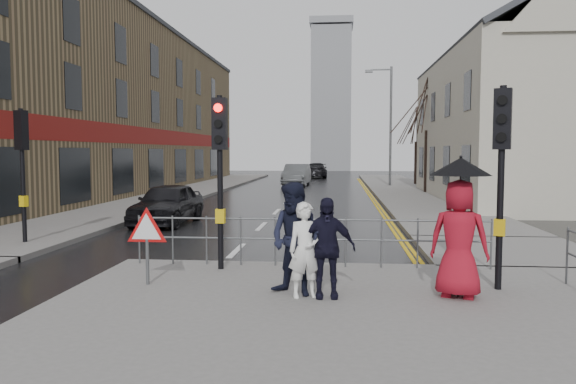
% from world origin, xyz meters
% --- Properties ---
extents(ground, '(120.00, 120.00, 0.00)m').
position_xyz_m(ground, '(0.00, 0.00, 0.00)').
color(ground, black).
rests_on(ground, ground).
extents(near_pavement, '(10.00, 9.00, 0.14)m').
position_xyz_m(near_pavement, '(3.00, -3.50, 0.07)').
color(near_pavement, '#605E5B').
rests_on(near_pavement, ground).
extents(left_pavement, '(4.00, 44.00, 0.14)m').
position_xyz_m(left_pavement, '(-6.50, 23.00, 0.07)').
color(left_pavement, '#605E5B').
rests_on(left_pavement, ground).
extents(right_pavement, '(4.00, 40.00, 0.14)m').
position_xyz_m(right_pavement, '(6.50, 25.00, 0.07)').
color(right_pavement, '#605E5B').
rests_on(right_pavement, ground).
extents(pavement_bridge_right, '(4.00, 4.20, 0.14)m').
position_xyz_m(pavement_bridge_right, '(6.50, 3.00, 0.07)').
color(pavement_bridge_right, '#605E5B').
rests_on(pavement_bridge_right, ground).
extents(building_left_terrace, '(8.00, 42.00, 10.00)m').
position_xyz_m(building_left_terrace, '(-12.00, 22.00, 5.00)').
color(building_left_terrace, olive).
rests_on(building_left_terrace, ground).
extents(building_right_cream, '(9.00, 16.40, 10.10)m').
position_xyz_m(building_right_cream, '(12.00, 18.00, 4.78)').
color(building_right_cream, '#B3AE9C').
rests_on(building_right_cream, ground).
extents(church_tower, '(5.00, 5.00, 18.00)m').
position_xyz_m(church_tower, '(1.50, 62.00, 9.00)').
color(church_tower, gray).
rests_on(church_tower, ground).
extents(traffic_signal_near_left, '(0.28, 0.27, 3.40)m').
position_xyz_m(traffic_signal_near_left, '(0.20, 0.20, 2.46)').
color(traffic_signal_near_left, black).
rests_on(traffic_signal_near_left, near_pavement).
extents(traffic_signal_near_right, '(0.34, 0.33, 3.40)m').
position_xyz_m(traffic_signal_near_right, '(5.20, -1.00, 2.46)').
color(traffic_signal_near_right, black).
rests_on(traffic_signal_near_right, near_pavement).
extents(traffic_signal_far_left, '(0.34, 0.33, 3.40)m').
position_xyz_m(traffic_signal_far_left, '(-5.50, 3.00, 2.46)').
color(traffic_signal_far_left, black).
rests_on(traffic_signal_far_left, left_pavement).
extents(guard_railing_front, '(7.14, 0.04, 1.00)m').
position_xyz_m(guard_railing_front, '(1.95, 0.60, 0.86)').
color(guard_railing_front, '#595B5E').
rests_on(guard_railing_front, near_pavement).
extents(warning_sign, '(0.80, 0.07, 1.35)m').
position_xyz_m(warning_sign, '(-0.80, -1.21, 1.04)').
color(warning_sign, '#595B5E').
rests_on(warning_sign, near_pavement).
extents(street_lamp, '(1.83, 0.25, 8.00)m').
position_xyz_m(street_lamp, '(5.82, 28.00, 4.71)').
color(street_lamp, '#595B5E').
rests_on(street_lamp, right_pavement).
extents(tree_near, '(2.40, 2.40, 6.58)m').
position_xyz_m(tree_near, '(7.50, 22.00, 5.14)').
color(tree_near, '#30211A').
rests_on(tree_near, right_pavement).
extents(tree_far, '(2.40, 2.40, 5.64)m').
position_xyz_m(tree_far, '(8.00, 30.00, 4.42)').
color(tree_far, '#30211A').
rests_on(tree_far, right_pavement).
extents(pedestrian_a, '(0.64, 0.51, 1.52)m').
position_xyz_m(pedestrian_a, '(1.99, -1.81, 0.90)').
color(pedestrian_a, white).
rests_on(pedestrian_a, near_pavement).
extents(pedestrian_b, '(1.11, 1.03, 1.83)m').
position_xyz_m(pedestrian_b, '(1.82, -1.68, 1.05)').
color(pedestrian_b, black).
rests_on(pedestrian_b, near_pavement).
extents(pedestrian_with_umbrella, '(1.06, 0.96, 2.22)m').
position_xyz_m(pedestrian_with_umbrella, '(4.41, -1.60, 1.31)').
color(pedestrian_with_umbrella, maroon).
rests_on(pedestrian_with_umbrella, near_pavement).
extents(pedestrian_d, '(0.96, 0.46, 1.60)m').
position_xyz_m(pedestrian_d, '(2.31, -1.79, 0.94)').
color(pedestrian_d, black).
rests_on(pedestrian_d, near_pavement).
extents(car_parked, '(1.80, 4.15, 1.39)m').
position_xyz_m(car_parked, '(-3.26, 7.84, 0.70)').
color(car_parked, black).
rests_on(car_parked, ground).
extents(car_mid, '(1.85, 4.76, 1.55)m').
position_xyz_m(car_mid, '(-0.48, 29.37, 0.77)').
color(car_mid, '#494B4E').
rests_on(car_mid, ground).
extents(car_far, '(2.17, 4.87, 1.39)m').
position_xyz_m(car_far, '(0.46, 41.31, 0.69)').
color(car_far, black).
rests_on(car_far, ground).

